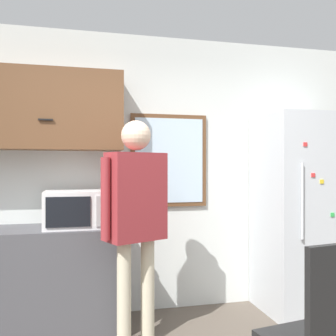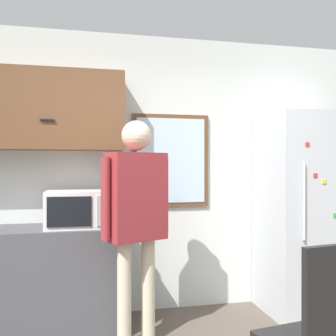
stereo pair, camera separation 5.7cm
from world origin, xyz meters
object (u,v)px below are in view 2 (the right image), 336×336
object	(u,v)px
microwave	(76,209)
person	(136,207)
refrigerator	(302,213)
chair	(321,330)

from	to	relation	value
microwave	person	size ratio (longest dim) A/B	0.28
refrigerator	chair	bearing A→B (deg)	-118.48
refrigerator	chair	xyz separation A→B (m)	(-0.81, -1.50, -0.42)
person	refrigerator	distance (m)	1.70
refrigerator	microwave	bearing A→B (deg)	179.27
chair	person	bearing A→B (deg)	-62.73
refrigerator	chair	size ratio (longest dim) A/B	1.89
person	refrigerator	xyz separation A→B (m)	(1.66, 0.35, -0.13)
microwave	person	distance (m)	0.61
person	chair	world-z (taller)	person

